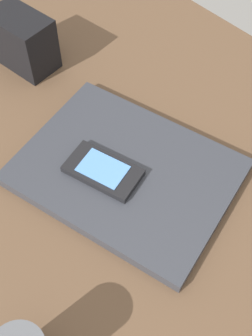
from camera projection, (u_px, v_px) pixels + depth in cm
name	position (u px, v px, depth cm)	size (l,w,h in cm)	color
desk_surface	(159.00, 191.00, 70.37)	(120.00, 80.00, 3.00)	brown
laptop_closed	(126.00, 172.00, 69.55)	(32.73, 24.74, 1.94)	#33353D
cell_phone_on_laptop	(103.00, 171.00, 67.79)	(12.86, 9.36, 1.25)	black
desk_organizer	(23.00, 41.00, 81.47)	(11.72, 7.26, 10.36)	black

